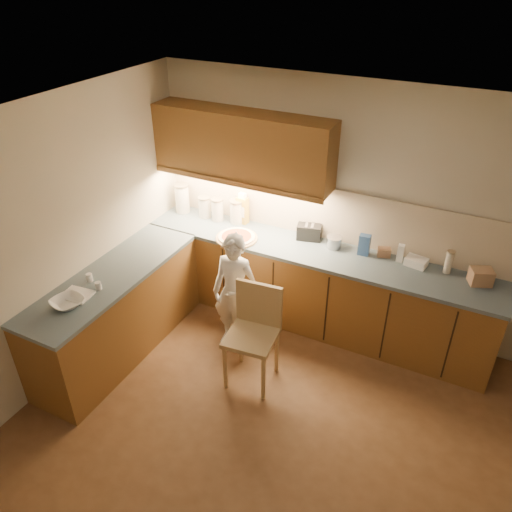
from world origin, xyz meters
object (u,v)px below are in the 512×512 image
wooden_chair (254,328)px  toaster (309,232)px  oil_jug (243,209)px  pizza_on_board (237,237)px  child (235,294)px

wooden_chair → toaster: toaster is taller
wooden_chair → oil_jug: bearing=116.2°
pizza_on_board → wooden_chair: 1.13m
pizza_on_board → toaster: 0.77m
child → wooden_chair: (0.37, -0.30, -0.07)m
wooden_chair → oil_jug: (-0.76, 1.22, 0.51)m
pizza_on_board → wooden_chair: (0.64, -0.85, -0.36)m
toaster → oil_jug: bearing=164.8°
oil_jug → child: bearing=-66.8°
pizza_on_board → oil_jug: size_ratio=1.23×
child → wooden_chair: child is taller
child → toaster: 1.05m
child → wooden_chair: bearing=-40.8°
pizza_on_board → child: 0.68m
child → oil_jug: child is taller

